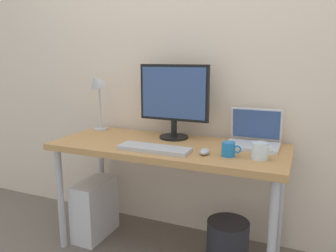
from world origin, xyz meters
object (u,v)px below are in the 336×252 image
at_px(coffee_mug, 229,149).
at_px(glass_cup, 260,151).
at_px(desk, 168,155).
at_px(mouse, 204,152).
at_px(keyboard, 154,149).
at_px(laptop, 254,137).
at_px(desk_lamp, 97,90).
at_px(computer_tower, 95,208).
at_px(wastebasket, 227,244).
at_px(monitor, 174,97).

bearing_deg(coffee_mug, glass_cup, 4.16).
bearing_deg(desk, mouse, -23.92).
relative_size(keyboard, mouse, 4.89).
xyz_separation_m(laptop, keyboard, (-0.53, -0.35, -0.05)).
distance_m(laptop, coffee_mug, 0.30).
height_order(desk_lamp, mouse, desk_lamp).
xyz_separation_m(mouse, glass_cup, (0.30, 0.03, 0.03)).
xyz_separation_m(keyboard, coffee_mug, (0.43, 0.06, 0.03)).
bearing_deg(computer_tower, laptop, 11.37).
height_order(desk_lamp, coffee_mug, desk_lamp).
bearing_deg(wastebasket, coffee_mug, -87.44).
height_order(laptop, coffee_mug, laptop).
xyz_separation_m(glass_cup, wastebasket, (-0.17, 0.07, -0.64)).
bearing_deg(keyboard, laptop, 33.45).
xyz_separation_m(desk, keyboard, (-0.02, -0.16, 0.08)).
xyz_separation_m(monitor, laptop, (0.54, 0.01, -0.22)).
bearing_deg(desk, laptop, 20.11).
xyz_separation_m(monitor, glass_cup, (0.61, -0.26, -0.23)).
distance_m(coffee_mug, computer_tower, 1.14).
height_order(keyboard, wastebasket, keyboard).
relative_size(keyboard, coffee_mug, 3.99).
relative_size(desk, laptop, 4.67).
relative_size(mouse, glass_cup, 0.72).
relative_size(monitor, desk_lamp, 1.14).
relative_size(coffee_mug, computer_tower, 0.26).
bearing_deg(monitor, glass_cup, -23.04).
xyz_separation_m(mouse, wastebasket, (0.13, 0.11, -0.61)).
height_order(laptop, keyboard, laptop).
relative_size(desk, glass_cup, 11.99).
distance_m(coffee_mug, wastebasket, 0.64).
bearing_deg(desk_lamp, glass_cup, -11.99).
bearing_deg(wastebasket, computer_tower, -179.14).
bearing_deg(mouse, glass_cup, 6.40).
bearing_deg(keyboard, desk, 82.77).
height_order(laptop, glass_cup, laptop).
relative_size(glass_cup, wastebasket, 0.42).
bearing_deg(wastebasket, desk, 177.82).
bearing_deg(keyboard, desk_lamp, 151.91).
relative_size(laptop, wastebasket, 1.07).
height_order(monitor, glass_cup, monitor).
bearing_deg(coffee_mug, wastebasket, 92.56).
bearing_deg(computer_tower, desk_lamp, 111.66).
relative_size(mouse, wastebasket, 0.30).
distance_m(desk_lamp, keyboard, 0.77).
height_order(keyboard, glass_cup, glass_cup).
relative_size(glass_cup, computer_tower, 0.30).
relative_size(desk, coffee_mug, 13.53).
relative_size(mouse, coffee_mug, 0.82).
height_order(desk_lamp, computer_tower, desk_lamp).
xyz_separation_m(laptop, wastebasket, (-0.10, -0.20, -0.65)).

